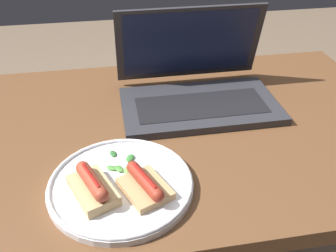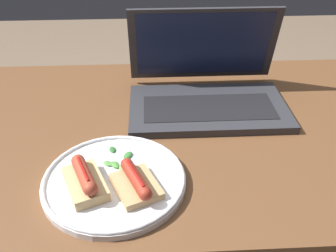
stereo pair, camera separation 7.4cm
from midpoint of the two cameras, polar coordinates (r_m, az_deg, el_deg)
desk at (r=0.89m, az=-6.86°, el=-4.25°), size 1.27×0.68×0.73m
laptop at (r=0.93m, az=2.09°, el=5.89°), size 0.38×0.27×0.22m
plate at (r=0.70m, az=-10.29°, el=-8.86°), size 0.26×0.26×0.02m
sausage_toast_left at (r=0.67m, az=-14.61°, el=-9.06°), size 0.09×0.12×0.05m
sausage_toast_middle at (r=0.66m, az=-6.80°, el=-9.04°), size 0.10×0.11×0.04m
salad_pile at (r=0.73m, az=-9.97°, el=-6.02°), size 0.06×0.08×0.01m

